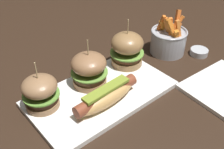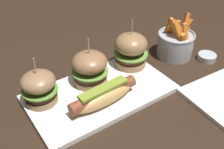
{
  "view_description": "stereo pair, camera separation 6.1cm",
  "coord_description": "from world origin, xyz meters",
  "px_view_note": "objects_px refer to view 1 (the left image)",
  "views": [
    {
      "loc": [
        -0.34,
        -0.45,
        0.49
      ],
      "look_at": [
        0.04,
        0.0,
        0.05
      ],
      "focal_mm": 43.56,
      "sensor_mm": 36.0,
      "label": 1
    },
    {
      "loc": [
        -0.3,
        -0.49,
        0.49
      ],
      "look_at": [
        0.04,
        0.0,
        0.05
      ],
      "focal_mm": 43.56,
      "sensor_mm": 36.0,
      "label": 2
    }
  ],
  "objects_px": {
    "hot_dog": "(106,96)",
    "fries_bucket": "(168,40)",
    "platter_main": "(101,94)",
    "sauce_ramekin": "(199,52)",
    "slider_left": "(41,92)",
    "slider_right": "(127,49)",
    "slider_center": "(90,69)"
  },
  "relations": [
    {
      "from": "slider_left",
      "to": "hot_dog",
      "type": "bearing_deg",
      "value": -37.66
    },
    {
      "from": "platter_main",
      "to": "slider_center",
      "type": "xyz_separation_m",
      "value": [
        0.0,
        0.05,
        0.06
      ]
    },
    {
      "from": "slider_left",
      "to": "fries_bucket",
      "type": "distance_m",
      "value": 0.46
    },
    {
      "from": "platter_main",
      "to": "sauce_ramekin",
      "type": "bearing_deg",
      "value": -7.16
    },
    {
      "from": "hot_dog",
      "to": "slider_right",
      "type": "relative_size",
      "value": 1.3
    },
    {
      "from": "platter_main",
      "to": "hot_dog",
      "type": "bearing_deg",
      "value": -111.67
    },
    {
      "from": "platter_main",
      "to": "slider_right",
      "type": "height_order",
      "value": "slider_right"
    },
    {
      "from": "fries_bucket",
      "to": "platter_main",
      "type": "bearing_deg",
      "value": -173.95
    },
    {
      "from": "platter_main",
      "to": "hot_dog",
      "type": "height_order",
      "value": "hot_dog"
    },
    {
      "from": "hot_dog",
      "to": "fries_bucket",
      "type": "distance_m",
      "value": 0.34
    },
    {
      "from": "slider_left",
      "to": "platter_main",
      "type": "bearing_deg",
      "value": -20.32
    },
    {
      "from": "fries_bucket",
      "to": "sauce_ramekin",
      "type": "xyz_separation_m",
      "value": [
        0.07,
        -0.08,
        -0.03
      ]
    },
    {
      "from": "fries_bucket",
      "to": "sauce_ramekin",
      "type": "distance_m",
      "value": 0.11
    },
    {
      "from": "slider_left",
      "to": "slider_right",
      "type": "height_order",
      "value": "slider_right"
    },
    {
      "from": "fries_bucket",
      "to": "slider_right",
      "type": "bearing_deg",
      "value": 172.29
    },
    {
      "from": "platter_main",
      "to": "slider_right",
      "type": "relative_size",
      "value": 2.62
    },
    {
      "from": "slider_left",
      "to": "sauce_ramekin",
      "type": "bearing_deg",
      "value": -10.95
    },
    {
      "from": "slider_right",
      "to": "fries_bucket",
      "type": "xyz_separation_m",
      "value": [
        0.17,
        -0.02,
        -0.02
      ]
    },
    {
      "from": "sauce_ramekin",
      "to": "fries_bucket",
      "type": "bearing_deg",
      "value": 129.87
    },
    {
      "from": "hot_dog",
      "to": "sauce_ramekin",
      "type": "height_order",
      "value": "hot_dog"
    },
    {
      "from": "platter_main",
      "to": "slider_center",
      "type": "distance_m",
      "value": 0.08
    },
    {
      "from": "hot_dog",
      "to": "slider_left",
      "type": "xyz_separation_m",
      "value": [
        -0.13,
        0.1,
        0.02
      ]
    },
    {
      "from": "platter_main",
      "to": "hot_dog",
      "type": "distance_m",
      "value": 0.06
    },
    {
      "from": "hot_dog",
      "to": "slider_right",
      "type": "bearing_deg",
      "value": 31.62
    },
    {
      "from": "slider_center",
      "to": "sauce_ramekin",
      "type": "distance_m",
      "value": 0.4
    },
    {
      "from": "platter_main",
      "to": "slider_center",
      "type": "height_order",
      "value": "slider_center"
    },
    {
      "from": "platter_main",
      "to": "slider_left",
      "type": "height_order",
      "value": "slider_left"
    },
    {
      "from": "hot_dog",
      "to": "slider_right",
      "type": "height_order",
      "value": "slider_right"
    },
    {
      "from": "slider_center",
      "to": "sauce_ramekin",
      "type": "xyz_separation_m",
      "value": [
        0.38,
        -0.1,
        -0.05
      ]
    },
    {
      "from": "hot_dog",
      "to": "fries_bucket",
      "type": "bearing_deg",
      "value": 13.26
    },
    {
      "from": "platter_main",
      "to": "slider_left",
      "type": "distance_m",
      "value": 0.17
    },
    {
      "from": "slider_left",
      "to": "slider_center",
      "type": "distance_m",
      "value": 0.15
    }
  ]
}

